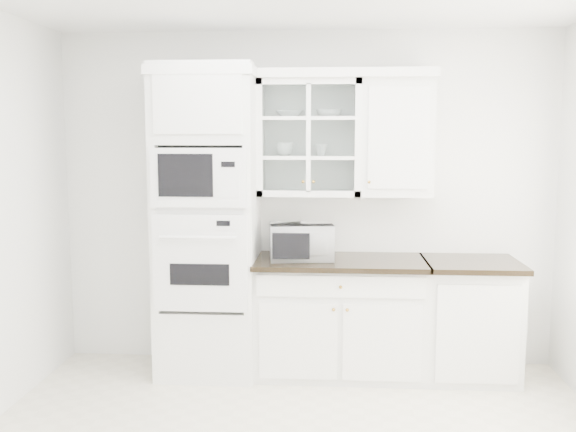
{
  "coord_description": "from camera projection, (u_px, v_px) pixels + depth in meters",
  "views": [
    {
      "loc": [
        0.21,
        -3.46,
        1.87
      ],
      "look_at": [
        -0.1,
        1.05,
        1.3
      ],
      "focal_mm": 40.0,
      "sensor_mm": 36.0,
      "label": 1
    }
  ],
  "objects": [
    {
      "name": "extra_base_cabinet",
      "position": [
        469.0,
        318.0,
        4.96
      ],
      "size": [
        0.72,
        0.67,
        0.92
      ],
      "color": "white",
      "rests_on": "ground"
    },
    {
      "name": "oven_column",
      "position": [
        208.0,
        222.0,
        4.98
      ],
      "size": [
        0.76,
        0.68,
        2.4
      ],
      "color": "white",
      "rests_on": "ground"
    },
    {
      "name": "cup_a",
      "position": [
        285.0,
        149.0,
        5.04
      ],
      "size": [
        0.16,
        0.16,
        0.1
      ],
      "primitive_type": "imported",
      "rotation": [
        0.0,
        0.0,
        -0.27
      ],
      "color": "white",
      "rests_on": "upper_cabinet_glass"
    },
    {
      "name": "room_shell",
      "position": [
        297.0,
        150.0,
        3.88
      ],
      "size": [
        4.0,
        3.5,
        2.7
      ],
      "color": "white",
      "rests_on": "ground"
    },
    {
      "name": "bowl_b",
      "position": [
        329.0,
        113.0,
        4.99
      ],
      "size": [
        0.25,
        0.25,
        0.06
      ],
      "primitive_type": "imported",
      "rotation": [
        0.0,
        0.0,
        -0.33
      ],
      "color": "white",
      "rests_on": "upper_cabinet_glass"
    },
    {
      "name": "base_cabinet_run",
      "position": [
        340.0,
        316.0,
        5.03
      ],
      "size": [
        1.32,
        0.67,
        0.92
      ],
      "color": "white",
      "rests_on": "ground"
    },
    {
      "name": "crown_molding",
      "position": [
        296.0,
        75.0,
        4.93
      ],
      "size": [
        2.14,
        0.38,
        0.07
      ],
      "primitive_type": "cube",
      "color": "white",
      "rests_on": "room_shell"
    },
    {
      "name": "bowl_a",
      "position": [
        290.0,
        114.0,
        5.0
      ],
      "size": [
        0.22,
        0.22,
        0.05
      ],
      "primitive_type": "imported",
      "rotation": [
        0.0,
        0.0,
        0.04
      ],
      "color": "white",
      "rests_on": "upper_cabinet_glass"
    },
    {
      "name": "upper_cabinet_glass",
      "position": [
        309.0,
        138.0,
        5.01
      ],
      "size": [
        0.8,
        0.33,
        0.9
      ],
      "color": "white",
      "rests_on": "room_shell"
    },
    {
      "name": "countertop_microwave",
      "position": [
        301.0,
        241.0,
        4.95
      ],
      "size": [
        0.52,
        0.45,
        0.28
      ],
      "primitive_type": "imported",
      "rotation": [
        0.0,
        0.0,
        3.26
      ],
      "color": "white",
      "rests_on": "base_cabinet_run"
    },
    {
      "name": "upper_cabinet_solid",
      "position": [
        396.0,
        138.0,
        4.97
      ],
      "size": [
        0.55,
        0.33,
        0.9
      ],
      "primitive_type": "cube",
      "color": "white",
      "rests_on": "room_shell"
    },
    {
      "name": "cup_b",
      "position": [
        321.0,
        150.0,
        5.03
      ],
      "size": [
        0.1,
        0.1,
        0.09
      ],
      "primitive_type": "imported",
      "rotation": [
        0.0,
        0.0,
        -0.02
      ],
      "color": "white",
      "rests_on": "upper_cabinet_glass"
    }
  ]
}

